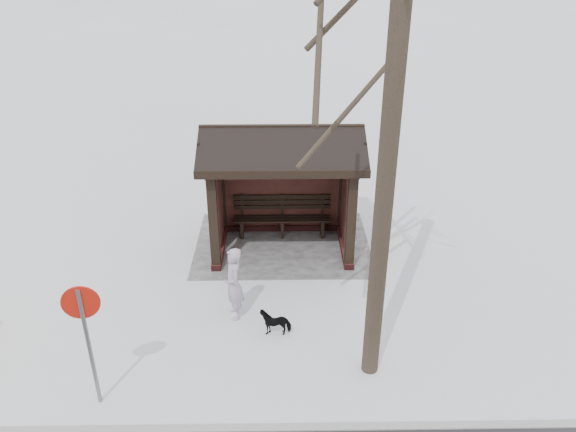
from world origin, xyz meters
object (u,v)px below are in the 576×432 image
object	(u,v)px
bus_shelter	(282,162)
pedestrian	(234,284)
road_sign	(84,321)
dog	(276,321)

from	to	relation	value
bus_shelter	pedestrian	bearing A→B (deg)	71.13
pedestrian	road_sign	xyz separation A→B (m)	(2.05, 2.22, 0.86)
bus_shelter	pedestrian	size ratio (longest dim) A/B	2.36
bus_shelter	dog	world-z (taller)	bus_shelter
bus_shelter	pedestrian	distance (m)	3.28
dog	road_sign	world-z (taller)	road_sign
pedestrian	dog	distance (m)	1.08
bus_shelter	dog	distance (m)	3.83
road_sign	bus_shelter	bearing A→B (deg)	-129.52
dog	road_sign	bearing A→B (deg)	-60.85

